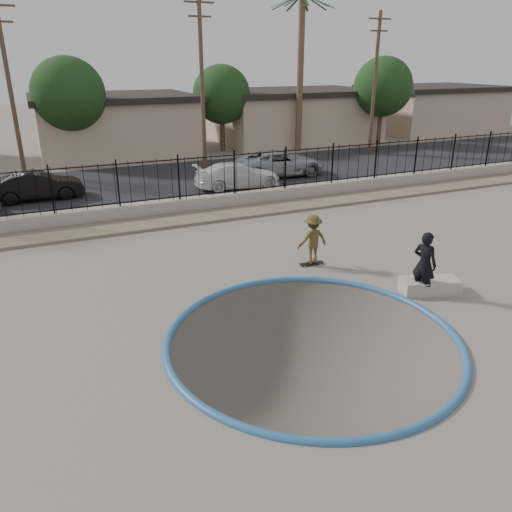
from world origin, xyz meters
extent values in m
cube|color=gray|center=(0.00, 12.00, -1.10)|extent=(120.00, 120.00, 2.20)
torus|color=#2E6397|center=(0.00, -1.00, 0.00)|extent=(7.04, 7.04, 0.20)
cube|color=#8A765A|center=(0.00, 9.20, 0.06)|extent=(42.00, 1.60, 0.11)
cube|color=gray|center=(0.00, 10.30, 0.30)|extent=(42.00, 0.45, 0.60)
cube|color=black|center=(0.00, 10.30, 0.72)|extent=(40.00, 0.04, 0.03)
cube|color=black|center=(0.00, 10.30, 2.30)|extent=(40.00, 0.04, 0.04)
cube|color=black|center=(0.00, 17.00, 0.02)|extent=(90.00, 8.00, 0.04)
cube|color=tan|center=(0.00, 26.50, 1.75)|extent=(10.00, 8.00, 3.50)
cube|color=black|center=(0.00, 26.50, 3.70)|extent=(10.60, 8.60, 0.40)
cube|color=tan|center=(14.00, 26.50, 1.75)|extent=(12.00, 8.00, 3.50)
cube|color=black|center=(14.00, 26.50, 3.70)|extent=(12.60, 8.60, 0.40)
cube|color=tan|center=(28.00, 26.50, 1.75)|extent=(11.00, 8.00, 3.50)
cube|color=black|center=(28.00, 26.50, 3.70)|extent=(11.60, 8.60, 0.40)
cylinder|color=brown|center=(12.00, 22.00, 5.00)|extent=(0.44, 0.44, 10.00)
cylinder|color=#473323|center=(-6.00, 19.00, 4.50)|extent=(0.24, 0.24, 9.00)
cylinder|color=#473323|center=(4.00, 19.00, 4.75)|extent=(0.24, 0.24, 9.50)
cube|color=#473323|center=(4.00, 19.00, 9.00)|extent=(1.70, 0.10, 0.10)
cube|color=#473323|center=(4.00, 19.00, 8.30)|extent=(1.30, 0.10, 0.10)
cylinder|color=#473323|center=(16.00, 19.00, 4.50)|extent=(0.24, 0.24, 9.00)
cube|color=#473323|center=(16.00, 19.00, 8.50)|extent=(1.70, 0.10, 0.10)
cube|color=#473323|center=(16.00, 19.00, 7.80)|extent=(1.30, 0.10, 0.10)
cylinder|color=#473323|center=(-3.00, 23.00, 1.50)|extent=(0.34, 0.34, 3.00)
sphere|color=#143311|center=(-3.00, 23.00, 4.20)|extent=(4.32, 4.32, 4.32)
cylinder|color=#473323|center=(7.00, 24.00, 1.38)|extent=(0.34, 0.34, 2.75)
sphere|color=#143311|center=(7.00, 24.00, 3.85)|extent=(3.96, 3.96, 3.96)
cylinder|color=#473323|center=(19.00, 22.00, 1.50)|extent=(0.34, 0.34, 3.00)
sphere|color=#143311|center=(19.00, 22.00, 4.20)|extent=(4.32, 4.32, 4.32)
imported|color=brown|center=(2.26, 3.00, 0.78)|extent=(1.02, 0.59, 1.57)
cube|color=black|center=(2.26, 3.00, 0.06)|extent=(0.81, 0.26, 0.02)
cylinder|color=silver|center=(1.99, 2.94, 0.03)|extent=(0.05, 0.03, 0.05)
cylinder|color=silver|center=(2.00, 3.09, 0.03)|extent=(0.05, 0.03, 0.05)
cylinder|color=silver|center=(2.52, 2.91, 0.03)|extent=(0.05, 0.03, 0.05)
cylinder|color=silver|center=(2.53, 3.06, 0.03)|extent=(0.05, 0.03, 0.05)
imported|color=black|center=(4.00, -0.11, 0.93)|extent=(0.65, 0.79, 1.85)
cube|color=#AEA99A|center=(4.32, -0.09, 0.20)|extent=(1.74, 1.16, 0.40)
imported|color=black|center=(-5.46, 14.96, 0.69)|extent=(4.01, 1.48, 1.31)
imported|color=white|center=(3.88, 13.40, 0.67)|extent=(4.43, 2.00, 1.26)
imported|color=#95999D|center=(7.05, 15.00, 0.74)|extent=(5.13, 2.49, 1.41)
camera|label=1|loc=(-5.35, -9.81, 6.20)|focal=35.00mm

